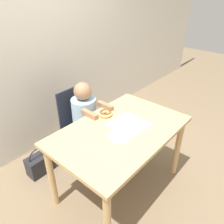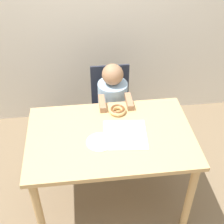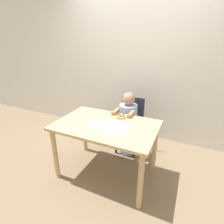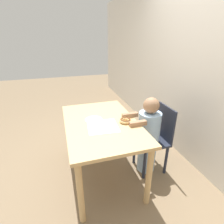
# 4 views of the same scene
# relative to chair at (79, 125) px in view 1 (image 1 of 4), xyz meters

# --- Properties ---
(ground_plane) EXTENTS (12.00, 12.00, 0.00)m
(ground_plane) POSITION_rel_chair_xyz_m (-0.08, -0.68, -0.45)
(ground_plane) COLOR #7A664C
(wall_back) EXTENTS (8.00, 0.05, 2.50)m
(wall_back) POSITION_rel_chair_xyz_m (-0.08, 0.57, 0.80)
(wall_back) COLOR silver
(wall_back) RESTS_ON ground_plane
(dining_table) EXTENTS (1.24, 0.80, 0.74)m
(dining_table) POSITION_rel_chair_xyz_m (-0.08, -0.68, 0.19)
(dining_table) COLOR tan
(dining_table) RESTS_ON ground_plane
(chair) EXTENTS (0.36, 0.37, 0.87)m
(chair) POSITION_rel_chair_xyz_m (0.00, 0.00, 0.00)
(chair) COLOR #232838
(chair) RESTS_ON ground_plane
(child_figure) EXTENTS (0.28, 0.44, 1.00)m
(child_figure) POSITION_rel_chair_xyz_m (0.00, -0.11, 0.05)
(child_figure) COLOR #99BCE0
(child_figure) RESTS_ON ground_plane
(donut) EXTENTS (0.13, 0.13, 0.04)m
(donut) POSITION_rel_chair_xyz_m (0.00, -0.42, 0.32)
(donut) COLOR #DBB270
(donut) RESTS_ON dining_table
(napkin) EXTENTS (0.35, 0.35, 0.00)m
(napkin) POSITION_rel_chair_xyz_m (0.02, -0.69, 0.30)
(napkin) COLOR white
(napkin) RESTS_ON dining_table
(handbag) EXTENTS (0.29, 0.16, 0.34)m
(handbag) POSITION_rel_chair_xyz_m (-0.50, 0.13, -0.33)
(handbag) COLOR #232328
(handbag) RESTS_ON ground_plane
(plate) EXTENTS (0.20, 0.20, 0.01)m
(plate) POSITION_rel_chair_xyz_m (-0.17, -0.75, 0.30)
(plate) COLOR silver
(plate) RESTS_ON dining_table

